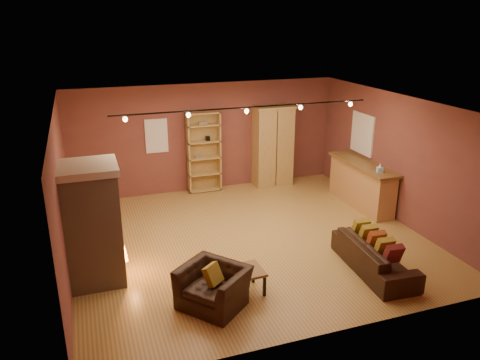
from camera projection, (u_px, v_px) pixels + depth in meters
name	position (u px, v px, depth m)	size (l,w,h in m)	color
floor	(249.00, 239.00, 9.72)	(7.00, 7.00, 0.00)	olive
ceiling	(250.00, 105.00, 8.79)	(7.00, 7.00, 0.00)	brown
back_wall	(207.00, 137.00, 12.15)	(7.00, 0.02, 2.80)	brown
left_wall	(62.00, 196.00, 8.17)	(0.02, 6.50, 2.80)	brown
right_wall	(398.00, 159.00, 10.33)	(0.02, 6.50, 2.80)	brown
fireplace	(93.00, 224.00, 7.89)	(1.01, 0.98, 2.12)	tan
back_window	(156.00, 136.00, 11.68)	(0.56, 0.04, 0.86)	white
bookcase	(203.00, 151.00, 12.12)	(0.86, 0.34, 2.11)	tan
armoire	(273.00, 146.00, 12.55)	(1.07, 0.61, 2.17)	tan
bar_counter	(361.00, 184.00, 11.30)	(0.60, 2.25, 1.08)	tan
tissue_box	(380.00, 168.00, 10.43)	(0.15, 0.15, 0.23)	#92CBE9
right_window	(362.00, 134.00, 11.49)	(0.05, 0.90, 1.00)	white
loveseat	(375.00, 250.00, 8.41)	(0.71, 1.99, 0.79)	black
armchair	(213.00, 280.00, 7.37)	(1.15, 1.19, 0.88)	black
coffee_table	(246.00, 273.00, 7.75)	(0.58, 0.58, 0.41)	brown
track_rail	(247.00, 109.00, 9.01)	(5.20, 0.09, 0.13)	black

